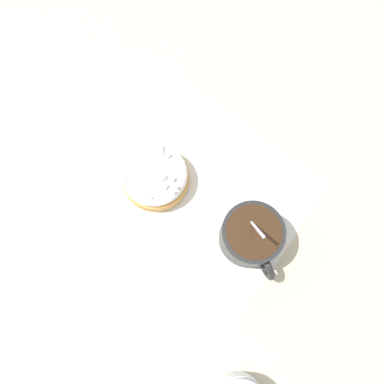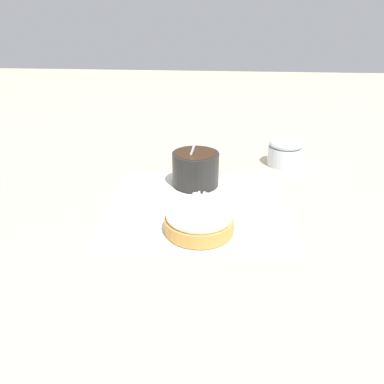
# 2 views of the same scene
# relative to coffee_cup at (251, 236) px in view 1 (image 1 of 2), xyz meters

# --- Properties ---
(ground_plane) EXTENTS (3.00, 3.00, 0.00)m
(ground_plane) POSITION_rel_coffee_cup_xyz_m (-0.08, -0.01, -0.03)
(ground_plane) COLOR #C6B793
(paper_napkin) EXTENTS (0.29, 0.30, 0.00)m
(paper_napkin) POSITION_rel_coffee_cup_xyz_m (-0.08, -0.01, -0.03)
(paper_napkin) COLOR white
(paper_napkin) RESTS_ON ground_plane
(coffee_cup) EXTENTS (0.10, 0.08, 0.11)m
(coffee_cup) POSITION_rel_coffee_cup_xyz_m (0.00, 0.00, 0.00)
(coffee_cup) COLOR black
(coffee_cup) RESTS_ON paper_napkin
(frosted_pastry) EXTENTS (0.10, 0.10, 0.05)m
(frosted_pastry) POSITION_rel_coffee_cup_xyz_m (-0.16, -0.02, -0.01)
(frosted_pastry) COLOR #D19347
(frosted_pastry) RESTS_ON paper_napkin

